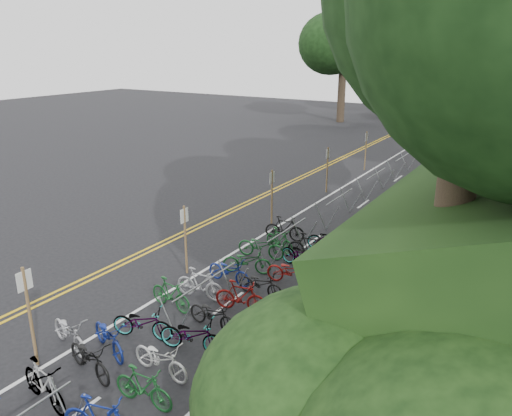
{
  "coord_description": "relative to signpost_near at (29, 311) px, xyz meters",
  "views": [
    {
      "loc": [
        11.15,
        -7.41,
        7.7
      ],
      "look_at": [
        0.88,
        9.2,
        1.3
      ],
      "focal_mm": 35.0,
      "sensor_mm": 36.0,
      "label": 1
    }
  ],
  "objects": [
    {
      "name": "signpost_near",
      "position": [
        0.0,
        0.0,
        0.0
      ],
      "size": [
        0.08,
        0.4,
        2.7
      ],
      "color": "brown",
      "rests_on": "ground"
    },
    {
      "name": "bike_racks_rest",
      "position": [
        2.19,
        14.18,
        -0.69
      ],
      "size": [
        1.14,
        23.0,
        1.17
      ],
      "color": "gray",
      "rests_on": "ground"
    },
    {
      "name": "bike_valet",
      "position": [
        2.23,
        4.36,
        -1.06
      ],
      "size": [
        3.39,
        14.44,
        1.09
      ],
      "color": "navy",
      "rests_on": "ground"
    },
    {
      "name": "road_markings",
      "position": [
        -0.17,
        11.27,
        -1.54
      ],
      "size": [
        7.47,
        80.0,
        0.01
      ],
      "color": "gold",
      "rests_on": "ground"
    },
    {
      "name": "ground",
      "position": [
        -0.81,
        1.18,
        -1.54
      ],
      "size": [
        120.0,
        120.0,
        0.0
      ],
      "primitive_type": "plane",
      "color": "black",
      "rests_on": "ground"
    },
    {
      "name": "signposts_rest",
      "position": [
        -0.21,
        15.18,
        -0.11
      ],
      "size": [
        0.08,
        18.4,
        2.5
      ],
      "color": "brown",
      "rests_on": "ground"
    },
    {
      "name": "bike_front",
      "position": [
        0.12,
        0.94,
        -1.06
      ],
      "size": [
        1.08,
        1.93,
        0.96
      ],
      "primitive_type": "imported",
      "rotation": [
        0.0,
        0.0,
        1.32
      ],
      "color": "#9E9EA3",
      "rests_on": "ground"
    },
    {
      "name": "red_curb",
      "position": [
        4.89,
        13.18,
        -1.49
      ],
      "size": [
        0.25,
        28.0,
        0.1
      ],
      "primitive_type": "cube",
      "color": "maroon",
      "rests_on": "ground"
    }
  ]
}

